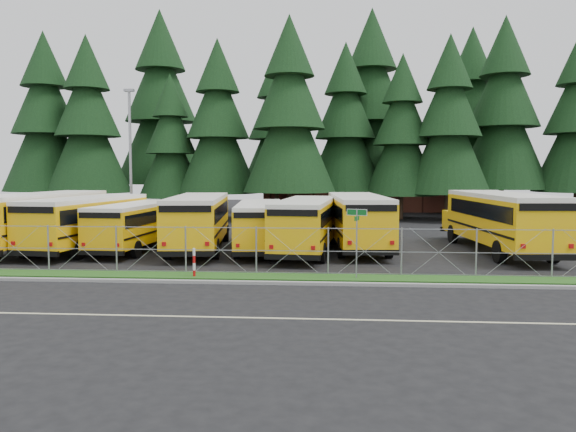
{
  "coord_description": "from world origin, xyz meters",
  "views": [
    {
      "loc": [
        2.05,
        -24.06,
        4.31
      ],
      "look_at": [
        -0.04,
        4.0,
        2.05
      ],
      "focal_mm": 35.0,
      "sensor_mm": 36.0,
      "label": 1
    }
  ],
  "objects_px": {
    "striped_bollard": "(194,263)",
    "bus_4": "(259,227)",
    "bus_0": "(44,221)",
    "bus_1": "(91,224)",
    "bus_2": "(139,227)",
    "bus_6": "(357,222)",
    "street_sign": "(357,228)",
    "bus_east": "(499,223)",
    "bus_3": "(199,223)",
    "bus_5": "(307,226)",
    "light_standard": "(130,154)"
  },
  "relations": [
    {
      "from": "striped_bollard",
      "to": "bus_4",
      "type": "bearing_deg",
      "value": 77.92
    },
    {
      "from": "bus_0",
      "to": "bus_1",
      "type": "bearing_deg",
      "value": 0.61
    },
    {
      "from": "bus_0",
      "to": "bus_2",
      "type": "relative_size",
      "value": 1.21
    },
    {
      "from": "bus_4",
      "to": "bus_6",
      "type": "bearing_deg",
      "value": 6.16
    },
    {
      "from": "bus_1",
      "to": "bus_4",
      "type": "xyz_separation_m",
      "value": [
        9.19,
        0.43,
        -0.15
      ]
    },
    {
      "from": "bus_1",
      "to": "street_sign",
      "type": "bearing_deg",
      "value": -20.71
    },
    {
      "from": "striped_bollard",
      "to": "bus_east",
      "type": "bearing_deg",
      "value": 29.46
    },
    {
      "from": "bus_1",
      "to": "bus_3",
      "type": "distance_m",
      "value": 5.89
    },
    {
      "from": "bus_2",
      "to": "bus_6",
      "type": "bearing_deg",
      "value": 9.72
    },
    {
      "from": "bus_5",
      "to": "striped_bollard",
      "type": "height_order",
      "value": "bus_5"
    },
    {
      "from": "bus_6",
      "to": "bus_east",
      "type": "height_order",
      "value": "bus_east"
    },
    {
      "from": "bus_2",
      "to": "bus_east",
      "type": "bearing_deg",
      "value": 4.98
    },
    {
      "from": "bus_4",
      "to": "striped_bollard",
      "type": "relative_size",
      "value": 8.31
    },
    {
      "from": "bus_1",
      "to": "light_standard",
      "type": "height_order",
      "value": "light_standard"
    },
    {
      "from": "bus_east",
      "to": "bus_5",
      "type": "bearing_deg",
      "value": -178.96
    },
    {
      "from": "bus_1",
      "to": "bus_east",
      "type": "relative_size",
      "value": 0.92
    },
    {
      "from": "bus_3",
      "to": "bus_2",
      "type": "bearing_deg",
      "value": 176.91
    },
    {
      "from": "bus_east",
      "to": "street_sign",
      "type": "bearing_deg",
      "value": -139.0
    },
    {
      "from": "bus_6",
      "to": "street_sign",
      "type": "xyz_separation_m",
      "value": [
        -0.44,
        -8.75,
        0.54
      ]
    },
    {
      "from": "bus_1",
      "to": "street_sign",
      "type": "distance_m",
      "value": 15.82
    },
    {
      "from": "bus_0",
      "to": "bus_1",
      "type": "relative_size",
      "value": 1.07
    },
    {
      "from": "bus_east",
      "to": "light_standard",
      "type": "bearing_deg",
      "value": 153.74
    },
    {
      "from": "bus_1",
      "to": "bus_6",
      "type": "height_order",
      "value": "bus_6"
    },
    {
      "from": "bus_0",
      "to": "bus_3",
      "type": "xyz_separation_m",
      "value": [
        8.64,
        0.19,
        -0.06
      ]
    },
    {
      "from": "bus_2",
      "to": "bus_east",
      "type": "relative_size",
      "value": 0.81
    },
    {
      "from": "bus_0",
      "to": "light_standard",
      "type": "height_order",
      "value": "light_standard"
    },
    {
      "from": "bus_1",
      "to": "street_sign",
      "type": "relative_size",
      "value": 3.95
    },
    {
      "from": "bus_1",
      "to": "bus_5",
      "type": "relative_size",
      "value": 1.02
    },
    {
      "from": "bus_east",
      "to": "striped_bollard",
      "type": "bearing_deg",
      "value": -154.92
    },
    {
      "from": "bus_3",
      "to": "bus_east",
      "type": "bearing_deg",
      "value": -5.57
    },
    {
      "from": "bus_2",
      "to": "bus_4",
      "type": "distance_m",
      "value": 6.61
    },
    {
      "from": "light_standard",
      "to": "bus_4",
      "type": "bearing_deg",
      "value": -42.34
    },
    {
      "from": "street_sign",
      "to": "striped_bollard",
      "type": "distance_m",
      "value": 6.7
    },
    {
      "from": "bus_4",
      "to": "bus_6",
      "type": "height_order",
      "value": "bus_6"
    },
    {
      "from": "bus_6",
      "to": "striped_bollard",
      "type": "distance_m",
      "value": 11.37
    },
    {
      "from": "bus_1",
      "to": "bus_3",
      "type": "relative_size",
      "value": 0.98
    },
    {
      "from": "bus_3",
      "to": "bus_4",
      "type": "distance_m",
      "value": 3.32
    },
    {
      "from": "bus_5",
      "to": "street_sign",
      "type": "relative_size",
      "value": 3.86
    },
    {
      "from": "bus_4",
      "to": "bus_5",
      "type": "height_order",
      "value": "bus_5"
    },
    {
      "from": "bus_1",
      "to": "bus_6",
      "type": "bearing_deg",
      "value": 12.5
    },
    {
      "from": "bus_0",
      "to": "bus_2",
      "type": "xyz_separation_m",
      "value": [
        5.35,
        -0.01,
        -0.26
      ]
    },
    {
      "from": "bus_5",
      "to": "bus_6",
      "type": "height_order",
      "value": "bus_6"
    },
    {
      "from": "bus_0",
      "to": "striped_bollard",
      "type": "relative_size",
      "value": 9.86
    },
    {
      "from": "bus_0",
      "to": "bus_4",
      "type": "xyz_separation_m",
      "value": [
        11.96,
        0.19,
        -0.24
      ]
    },
    {
      "from": "bus_3",
      "to": "bus_5",
      "type": "height_order",
      "value": "bus_3"
    },
    {
      "from": "bus_2",
      "to": "light_standard",
      "type": "bearing_deg",
      "value": 115.43
    },
    {
      "from": "bus_6",
      "to": "bus_5",
      "type": "bearing_deg",
      "value": -151.16
    },
    {
      "from": "bus_4",
      "to": "bus_6",
      "type": "relative_size",
      "value": 0.88
    },
    {
      "from": "bus_6",
      "to": "street_sign",
      "type": "distance_m",
      "value": 8.78
    },
    {
      "from": "bus_0",
      "to": "bus_east",
      "type": "distance_m",
      "value": 24.66
    }
  ]
}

